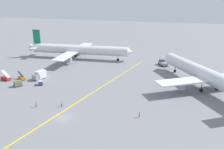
% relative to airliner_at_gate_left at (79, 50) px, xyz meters
% --- Properties ---
extents(ground_plane, '(600.00, 600.00, 0.00)m').
position_rel_airliner_at_gate_left_xyz_m(ground_plane, '(28.15, -63.72, -5.06)').
color(ground_plane, gray).
extents(taxiway_stripe, '(17.16, 118.91, 0.01)m').
position_rel_airliner_at_gate_left_xyz_m(taxiway_stripe, '(26.94, -53.72, -5.06)').
color(taxiway_stripe, yellow).
rests_on(taxiway_stripe, ground).
extents(airliner_at_gate_left, '(60.77, 47.55, 15.65)m').
position_rel_airliner_at_gate_left_xyz_m(airliner_at_gate_left, '(0.00, 0.00, 0.00)').
color(airliner_at_gate_left, silver).
rests_on(airliner_at_gate_left, ground).
extents(airliner_being_pushed, '(38.63, 48.60, 16.64)m').
position_rel_airliner_at_gate_left_xyz_m(airliner_being_pushed, '(66.23, -25.23, 0.16)').
color(airliner_being_pushed, silver).
rests_on(airliner_being_pushed, ground).
extents(pushback_tug, '(6.37, 8.74, 3.00)m').
position_rel_airliner_at_gate_left_xyz_m(pushback_tug, '(47.01, 1.73, -3.78)').
color(pushback_tug, gray).
rests_on(pushback_tug, ground).
extents(gse_belt_loader_portside, '(4.96, 3.40, 3.02)m').
position_rel_airliner_at_gate_left_xyz_m(gse_belt_loader_portside, '(-5.75, -40.46, -4.23)').
color(gse_belt_loader_portside, orange).
rests_on(gse_belt_loader_portside, ground).
extents(gse_baggage_cart_near_cluster, '(2.87, 3.14, 1.71)m').
position_rel_airliner_at_gate_left_xyz_m(gse_baggage_cart_near_cluster, '(5.69, -43.25, -4.20)').
color(gse_baggage_cart_near_cluster, '#2D5199').
rests_on(gse_baggage_cart_near_cluster, ground).
extents(gse_stair_truck_yellow, '(4.89, 2.89, 4.06)m').
position_rel_airliner_at_gate_left_xyz_m(gse_stair_truck_yellow, '(-11.37, -43.42, -4.03)').
color(gse_stair_truck_yellow, red).
rests_on(gse_stair_truck_yellow, ground).
extents(gse_catering_truck_tall, '(3.52, 6.20, 3.50)m').
position_rel_airliner_at_gate_left_xyz_m(gse_catering_truck_tall, '(1.14, -37.55, -3.30)').
color(gse_catering_truck_tall, gray).
rests_on(gse_catering_truck_tall, ground).
extents(gse_container_dolly_flat, '(3.46, 3.86, 2.15)m').
position_rel_airliner_at_gate_left_xyz_m(gse_container_dolly_flat, '(-1.57, -47.50, -3.88)').
color(gse_container_dolly_flat, slate).
rests_on(gse_container_dolly_flat, ground).
extents(ground_crew_marshaller_foreground, '(0.43, 0.40, 1.66)m').
position_rel_airliner_at_gate_left_xyz_m(ground_crew_marshaller_foreground, '(23.82, -57.22, -4.19)').
color(ground_crew_marshaller_foreground, black).
rests_on(ground_crew_marshaller_foreground, ground).
extents(ground_crew_wing_walker_right, '(0.36, 0.36, 1.71)m').
position_rel_airliner_at_gate_left_xyz_m(ground_crew_wing_walker_right, '(48.49, -55.85, -4.17)').
color(ground_crew_wing_walker_right, '#4C4C51').
rests_on(ground_crew_wing_walker_right, ground).
extents(ground_crew_ramp_agent_by_cones, '(0.49, 0.36, 1.67)m').
position_rel_airliner_at_gate_left_xyz_m(ground_crew_ramp_agent_by_cones, '(16.51, -60.30, -4.19)').
color(ground_crew_ramp_agent_by_cones, '#2D3351').
rests_on(ground_crew_ramp_agent_by_cones, ground).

